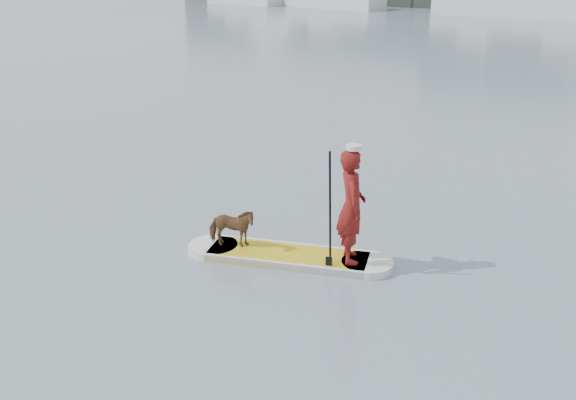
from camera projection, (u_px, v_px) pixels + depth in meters
The scene contains 7 objects.
ground at pixel (259, 229), 11.20m from camera, with size 140.00×140.00×0.00m, color slate.
paddleboard at pixel (288, 256), 10.06m from camera, with size 3.18×1.57×0.12m.
paddler at pixel (352, 206), 9.50m from camera, with size 0.64×0.42×1.74m, color maroon.
white_cap at pixel (354, 147), 9.18m from camera, with size 0.22×0.22×0.07m, color silver.
dog at pixel (231, 228), 10.14m from camera, with size 0.35×0.77×0.65m, color #59321E.
paddle at pixel (330, 224), 9.37m from camera, with size 0.12×0.29×2.00m.
sailboat_c at pixel (488, 4), 51.15m from camera, with size 8.60×3.08×12.24m.
Camera 1 is at (5.93, -8.43, 4.46)m, focal length 40.00 mm.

